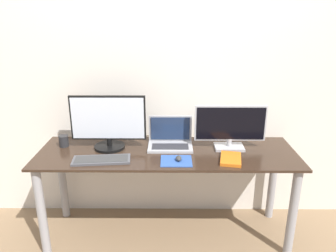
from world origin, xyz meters
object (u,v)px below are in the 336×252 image
object	(u,v)px
laptop	(170,139)
book	(231,159)
monitor_left	(108,123)
mouse	(179,158)
mug	(64,141)
keyboard	(101,160)
monitor_right	(230,127)

from	to	relation	value
laptop	book	size ratio (longest dim) A/B	1.39
monitor_left	book	bearing A→B (deg)	-13.75
mouse	monitor_left	bearing A→B (deg)	155.89
laptop	mouse	distance (m)	0.28
laptop	mug	bearing A→B (deg)	-179.03
monitor_left	keyboard	xyz separation A→B (m)	(-0.02, -0.23, -0.19)
monitor_left	mouse	xyz separation A→B (m)	(0.51, -0.23, -0.18)
laptop	mug	size ratio (longest dim) A/B	3.87
laptop	keyboard	world-z (taller)	laptop
mug	monitor_left	bearing A→B (deg)	-4.54
mouse	mug	xyz separation A→B (m)	(-0.86, 0.26, 0.02)
monitor_left	mouse	bearing A→B (deg)	-24.11
monitor_right	book	world-z (taller)	monitor_right
mouse	book	bearing A→B (deg)	2.54
keyboard	book	size ratio (longest dim) A/B	1.70
mouse	keyboard	bearing A→B (deg)	-179.97
laptop	mouse	world-z (taller)	laptop
mug	mouse	bearing A→B (deg)	-16.57
monitor_left	book	world-z (taller)	monitor_left
laptop	book	xyz separation A→B (m)	(0.42, -0.26, -0.04)
monitor_right	laptop	world-z (taller)	monitor_right
mug	monitor_right	bearing A→B (deg)	-1.28
keyboard	book	bearing A→B (deg)	1.05
monitor_right	keyboard	size ratio (longest dim) A/B	1.29
laptop	mouse	xyz separation A→B (m)	(0.06, -0.27, -0.03)
monitor_right	mug	size ratio (longest dim) A/B	6.10
monitor_left	mug	world-z (taller)	monitor_left
monitor_left	mouse	size ratio (longest dim) A/B	8.54
keyboard	mug	distance (m)	0.42
monitor_right	book	size ratio (longest dim) A/B	2.19
monitor_left	mug	distance (m)	0.39
monitor_left	mouse	world-z (taller)	monitor_left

